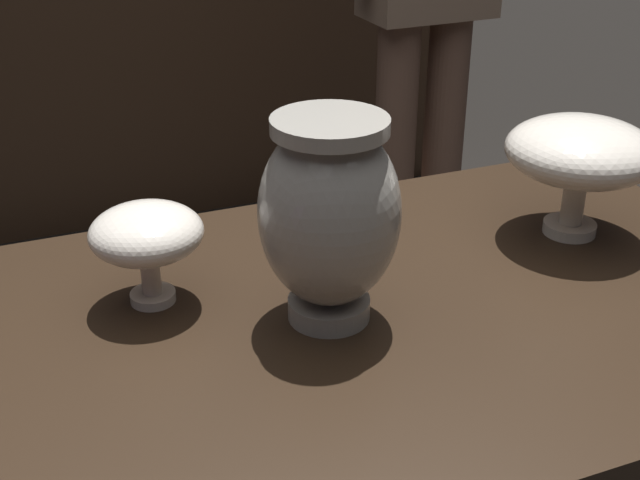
{
  "coord_description": "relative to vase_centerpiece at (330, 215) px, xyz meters",
  "views": [
    {
      "loc": [
        -0.29,
        -0.75,
        1.31
      ],
      "look_at": [
        0.01,
        -0.0,
        0.9
      ],
      "focal_mm": 47.33,
      "sensor_mm": 36.0,
      "label": 1
    }
  ],
  "objects": [
    {
      "name": "back_display_shelf",
      "position": [
        -0.02,
        2.2,
        -0.43
      ],
      "size": [
        2.6,
        0.4,
        0.99
      ],
      "color": "#382619",
      "rests_on": "ground_plane"
    },
    {
      "name": "vase_tall_behind",
      "position": [
        -0.18,
        0.11,
        -0.04
      ],
      "size": [
        0.13,
        0.13,
        0.12
      ],
      "color": "silver",
      "rests_on": "display_plinth"
    },
    {
      "name": "vase_left_accent",
      "position": [
        0.38,
        0.08,
        -0.01
      ],
      "size": [
        0.19,
        0.19,
        0.16
      ],
      "color": "silver",
      "rests_on": "display_plinth"
    },
    {
      "name": "vase_centerpiece",
      "position": [
        0.0,
        0.0,
        0.0
      ],
      "size": [
        0.15,
        0.15,
        0.24
      ],
      "color": "gray",
      "rests_on": "display_plinth"
    }
  ]
}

